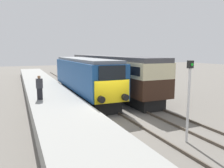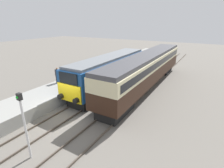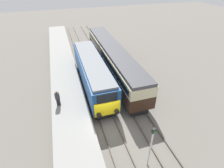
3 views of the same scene
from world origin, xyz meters
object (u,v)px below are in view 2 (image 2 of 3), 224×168
at_px(passenger_carriage, 147,67).
at_px(signal_post, 24,122).
at_px(locomotive, 110,71).
at_px(person_on_platform, 58,75).

height_order(passenger_carriage, signal_post, signal_post).
height_order(locomotive, signal_post, signal_post).
distance_m(locomotive, signal_post, 11.75).
xyz_separation_m(locomotive, passenger_carriage, (3.40, 2.65, 0.30)).
relative_size(passenger_carriage, person_on_platform, 11.35).
distance_m(locomotive, passenger_carriage, 4.32).
xyz_separation_m(locomotive, person_on_platform, (-4.30, -3.71, -0.21)).
relative_size(locomotive, person_on_platform, 7.91).
xyz_separation_m(locomotive, signal_post, (1.70, -11.62, 0.26)).
relative_size(passenger_carriage, signal_post, 4.85).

